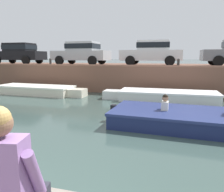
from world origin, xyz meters
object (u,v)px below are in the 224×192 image
boat_moored_central_white (163,96)px  mooring_bollard_west (50,61)px  mooring_bollard_mid (178,62)px  boat_moored_west_cream (39,90)px  motorboat_passing (209,121)px  car_left_inner_silver (82,52)px  person_seated_right (8,178)px  car_centre_white (152,52)px  car_leftmost_black (19,53)px

boat_moored_central_white → mooring_bollard_west: 7.48m
mooring_bollard_mid → boat_moored_west_cream: bearing=-166.8°
motorboat_passing → mooring_bollard_west: mooring_bollard_west is taller
boat_moored_central_white → motorboat_passing: size_ratio=0.84×
motorboat_passing → boat_moored_central_white: bearing=111.0°
mooring_bollard_west → mooring_bollard_mid: same height
car_left_inner_silver → person_seated_right: car_left_inner_silver is taller
motorboat_passing → car_left_inner_silver: 10.75m
boat_moored_west_cream → car_centre_white: car_centre_white is taller
motorboat_passing → car_centre_white: car_centre_white is taller
car_leftmost_black → car_left_inner_silver: same height
car_left_inner_silver → person_seated_right: size_ratio=4.11×
car_leftmost_black → mooring_bollard_west: bearing=-26.8°
mooring_bollard_mid → car_leftmost_black: bearing=170.6°
motorboat_passing → boat_moored_west_cream: bearing=154.7°
car_left_inner_silver → mooring_bollard_west: car_left_inner_silver is taller
boat_moored_west_cream → motorboat_passing: 9.25m
boat_moored_west_cream → mooring_bollard_west: 2.37m
boat_moored_central_white → person_seated_right: 9.41m
boat_moored_west_cream → car_centre_white: 7.31m
person_seated_right → motorboat_passing: bearing=66.7°
motorboat_passing → mooring_bollard_west: (-8.59, 5.71, 1.56)m
car_left_inner_silver → car_centre_white: same height
car_centre_white → person_seated_right: 13.10m
boat_moored_west_cream → boat_moored_central_white: (6.86, -0.03, -0.00)m
boat_moored_west_cream → car_left_inner_silver: car_left_inner_silver is taller
boat_moored_west_cream → car_leftmost_black: size_ratio=1.33×
car_leftmost_black → mooring_bollard_mid: (11.57, -1.92, -0.61)m
mooring_bollard_mid → motorboat_passing: bearing=-81.7°
person_seated_right → car_leftmost_black: bearing=127.7°
boat_moored_central_white → car_left_inner_silver: bearing=147.2°
car_centre_white → mooring_bollard_west: 6.48m
car_leftmost_black → person_seated_right: bearing=-52.3°
car_centre_white → person_seated_right: size_ratio=3.99×
motorboat_passing → car_leftmost_black: car_leftmost_black is taller
car_left_inner_silver → car_centre_white: size_ratio=1.03×
person_seated_right → mooring_bollard_west: bearing=119.4°
boat_moored_west_cream → car_centre_white: (5.92, 3.69, 2.17)m
boat_moored_central_white → mooring_bollard_mid: 2.47m
boat_moored_central_white → car_leftmost_black: 11.72m
car_centre_white → mooring_bollard_west: bearing=-162.7°
mooring_bollard_west → person_seated_right: 12.77m
mooring_bollard_mid → person_seated_right: size_ratio=0.46×
car_centre_white → mooring_bollard_west: (-6.15, -1.92, -0.61)m
motorboat_passing → car_leftmost_black: (-12.41, 7.63, 2.17)m
car_leftmost_black → mooring_bollard_west: car_leftmost_black is taller
car_left_inner_silver → person_seated_right: 13.99m
car_leftmost_black → mooring_bollard_west: 4.31m
car_centre_white → mooring_bollard_mid: 2.58m
car_left_inner_silver → car_centre_white: 4.82m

